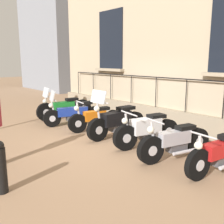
{
  "coord_description": "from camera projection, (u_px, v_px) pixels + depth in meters",
  "views": [
    {
      "loc": [
        4.62,
        5.5,
        2.27
      ],
      "look_at": [
        -0.13,
        0.0,
        0.8
      ],
      "focal_mm": 41.31,
      "sensor_mm": 36.0,
      "label": 1
    }
  ],
  "objects": [
    {
      "name": "ground_plane",
      "position": [
        109.0,
        139.0,
        7.49
      ],
      "size": [
        60.0,
        60.0,
        0.0
      ],
      "primitive_type": "plane",
      "color": "#9E7A5B"
    },
    {
      "name": "building_facade",
      "position": [
        167.0,
        2.0,
        8.25
      ],
      "size": [
        0.82,
        11.04,
        8.45
      ],
      "color": "tan",
      "rests_on": "ground_plane"
    },
    {
      "name": "motorcycle_green",
      "position": [
        64.0,
        108.0,
        10.05
      ],
      "size": [
        2.24,
        0.67,
        1.27
      ],
      "color": "black",
      "rests_on": "ground_plane"
    },
    {
      "name": "motorcycle_blue",
      "position": [
        73.0,
        113.0,
        9.11
      ],
      "size": [
        2.1,
        0.85,
        1.27
      ],
      "color": "black",
      "rests_on": "ground_plane"
    },
    {
      "name": "motorcycle_orange",
      "position": [
        96.0,
        119.0,
        8.42
      ],
      "size": [
        1.92,
        0.65,
        0.99
      ],
      "color": "black",
      "rests_on": "ground_plane"
    },
    {
      "name": "motorcycle_black",
      "position": [
        117.0,
        122.0,
        7.7
      ],
      "size": [
        2.14,
        0.74,
        1.45
      ],
      "color": "black",
      "rests_on": "ground_plane"
    },
    {
      "name": "motorcycle_white",
      "position": [
        147.0,
        130.0,
        6.84
      ],
      "size": [
        2.0,
        0.84,
        0.97
      ],
      "color": "black",
      "rests_on": "ground_plane"
    },
    {
      "name": "motorcycle_silver",
      "position": [
        175.0,
        142.0,
        5.99
      ],
      "size": [
        2.03,
        0.74,
        0.98
      ],
      "color": "black",
      "rests_on": "ground_plane"
    },
    {
      "name": "motorcycle_red",
      "position": [
        219.0,
        154.0,
        5.23
      ],
      "size": [
        1.93,
        0.63,
        0.9
      ],
      "color": "black",
      "rests_on": "ground_plane"
    },
    {
      "name": "bollard",
      "position": [
        0.0,
        167.0,
        4.41
      ],
      "size": [
        0.2,
        0.2,
        0.94
      ],
      "color": "black",
      "rests_on": "ground_plane"
    },
    {
      "name": "distant_building",
      "position": [
        54.0,
        12.0,
        19.57
      ],
      "size": [
        3.21,
        6.29,
        11.72
      ],
      "color": "gray",
      "rests_on": "ground_plane"
    }
  ]
}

